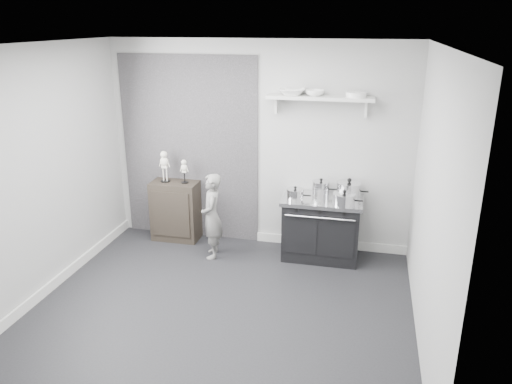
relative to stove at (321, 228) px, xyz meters
The scene contains 15 objects.
ground 1.78m from the stove, 121.48° to the right, with size 4.00×4.00×0.00m, color black.
room_shell 2.07m from the stove, 126.80° to the right, with size 4.02×3.62×2.71m.
wall_shelf 1.62m from the stove, 117.24° to the left, with size 1.30×0.26×0.24m.
stove is the anchor object (origin of this frame).
side_cabinet 2.03m from the stove, behind, with size 0.64×0.37×0.83m, color black.
child 1.40m from the stove, 167.85° to the right, with size 0.41×0.27×1.11m, color slate.
pot_front_left 0.58m from the stove, 163.37° to the right, with size 0.30×0.21×0.17m.
pot_back_left 0.51m from the stove, 106.90° to the left, with size 0.31×0.23×0.22m.
pot_back_right 0.60m from the stove, 20.66° to the left, with size 0.40×0.31×0.25m.
pot_front_right 0.57m from the stove, 31.45° to the right, with size 0.36×0.28×0.19m.
skeleton_full 2.26m from the stove, behind, with size 0.14×0.09×0.49m, color silver, non-canonical shape.
skeleton_torso 1.98m from the stove, behind, with size 0.10×0.07×0.37m, color silver, non-canonical shape.
bowl_large 1.75m from the stove, 156.55° to the left, with size 0.32×0.32×0.08m, color white.
bowl_small 1.69m from the stove, 131.58° to the left, with size 0.23×0.23×0.07m, color white.
plate_stack 1.71m from the stove, 31.24° to the left, with size 0.24×0.24×0.06m, color white.
Camera 1 is at (1.40, -4.42, 2.91)m, focal length 35.00 mm.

